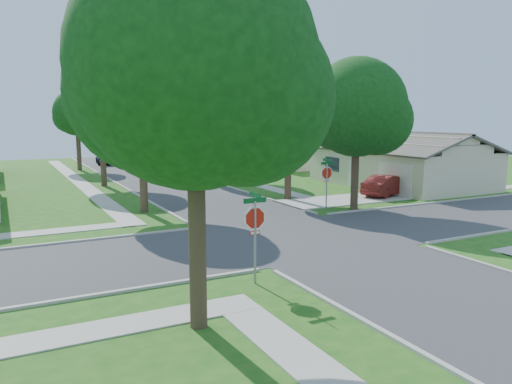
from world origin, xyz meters
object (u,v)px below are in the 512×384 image
object	(u,v)px
stop_sign_ne	(327,175)
tree_w_mid	(101,101)
tree_sw_corner	(197,77)
tree_e_mid	(216,105)
tree_w_near	(142,102)
car_driveway	(388,185)
tree_ne_corner	(357,112)
car_curb_west	(105,158)
house_ne_far	(283,152)
tree_e_near	(289,112)
tree_e_far	(169,110)
stop_sign_sw	(255,222)
tree_w_far	(77,115)
car_curb_east	(159,160)
house_ne_near	(399,166)

from	to	relation	value
stop_sign_ne	tree_w_mid	distance (m)	19.31
tree_sw_corner	tree_e_mid	bearing A→B (deg)	66.47
tree_w_near	car_driveway	distance (m)	17.11
tree_sw_corner	tree_ne_corner	xyz separation A→B (m)	(13.80, 11.20, -0.67)
car_driveway	tree_sw_corner	bearing A→B (deg)	109.57
car_curb_west	house_ne_far	bearing A→B (deg)	155.24
tree_e_near	tree_sw_corner	world-z (taller)	tree_sw_corner
tree_e_far	car_driveway	world-z (taller)	tree_e_far
tree_w_near	car_curb_west	distance (m)	30.82
stop_sign_sw	tree_e_mid	distance (m)	27.71
tree_sw_corner	car_curb_west	distance (m)	46.89
stop_sign_sw	car_curb_west	xyz separation A→B (m)	(3.50, 43.85, -1.34)
car_curb_west	tree_w_mid	bearing A→B (deg)	85.06
tree_w_far	tree_e_mid	bearing A→B (deg)	-54.10
tree_w_mid	tree_sw_corner	bearing A→B (deg)	-95.70
tree_e_near	house_ne_far	xyz separation A→B (m)	(11.24, 19.99, -4.13)
tree_e_far	tree_w_near	size ratio (longest dim) A/B	0.97
car_curb_east	house_ne_near	bearing A→B (deg)	-66.31
tree_e_far	car_driveway	bearing A→B (deg)	-75.91
house_ne_near	stop_sign_ne	bearing A→B (deg)	-150.86
stop_sign_ne	tree_w_mid	xyz separation A→B (m)	(-9.34, 16.31, 4.46)
tree_w_mid	tree_sw_corner	size ratio (longest dim) A/B	1.00
tree_ne_corner	tree_e_mid	bearing A→B (deg)	95.45
tree_e_mid	tree_sw_corner	bearing A→B (deg)	-113.53
tree_w_far	car_curb_west	distance (m)	7.85
tree_w_mid	house_ne_far	distance (m)	22.68
car_curb_east	tree_e_far	bearing A→B (deg)	22.65
stop_sign_sw	tree_w_mid	distance (m)	26.09
tree_ne_corner	tree_e_far	bearing A→B (deg)	93.09
tree_w_far	house_ne_far	xyz separation A→B (m)	(20.64, -5.01, -3.99)
stop_sign_sw	tree_e_far	world-z (taller)	tree_e_far
tree_ne_corner	car_curb_west	bearing A→B (deg)	102.21
tree_e_near	car_curb_east	size ratio (longest dim) A/B	1.73
tree_w_near	tree_w_mid	distance (m)	12.01
tree_w_mid	car_curb_west	distance (m)	19.35
tree_e_near	house_ne_near	distance (m)	12.14
tree_w_near	tree_sw_corner	world-z (taller)	tree_sw_corner
tree_e_near	car_driveway	distance (m)	8.54
car_curb_east	car_curb_west	xyz separation A→B (m)	(-4.40, 6.00, -0.13)
tree_w_mid	tree_ne_corner	distance (m)	20.10
tree_w_mid	house_ne_far	xyz separation A→B (m)	(20.63, 7.99, -4.97)
tree_sw_corner	house_ne_far	xyz separation A→B (m)	(23.43, 35.99, -4.75)
tree_e_near	car_driveway	bearing A→B (deg)	-15.11
car_driveway	house_ne_near	bearing A→B (deg)	-67.07
car_curb_west	tree_sw_corner	bearing A→B (deg)	88.10
car_driveway	car_curb_east	bearing A→B (deg)	0.42
stop_sign_ne	house_ne_far	bearing A→B (deg)	65.07
stop_sign_sw	tree_e_near	bearing A→B (deg)	55.41
tree_w_near	house_ne_near	bearing A→B (deg)	5.51
tree_sw_corner	tree_ne_corner	size ratio (longest dim) A/B	1.10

